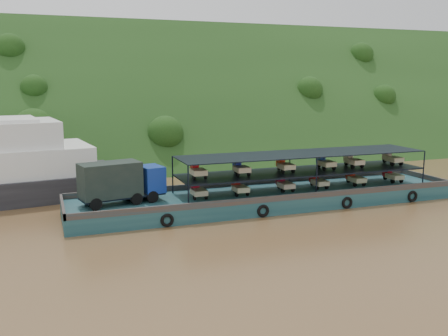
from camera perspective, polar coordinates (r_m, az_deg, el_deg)
name	(u,v)px	position (r m, az deg, el deg)	size (l,w,h in m)	color
ground	(257,208)	(43.82, 3.82, -4.61)	(160.00, 160.00, 0.00)	brown
hillside	(163,152)	(77.49, -6.99, 1.79)	(140.00, 28.00, 28.00)	#193312
cargo_barge	(256,194)	(44.23, 3.63, -2.94)	(35.00, 7.18, 4.63)	#123942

